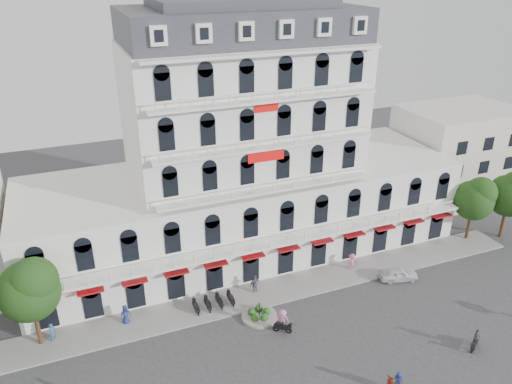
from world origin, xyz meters
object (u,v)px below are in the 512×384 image
object	(u,v)px
rider_east	(398,383)
parked_car	(398,274)
rider_center	(282,320)
rider_northeast	(476,339)

from	to	relation	value
rider_east	parked_car	bearing A→B (deg)	-56.06
parked_car	rider_east	bearing A→B (deg)	158.68
parked_car	rider_center	distance (m)	14.14
rider_northeast	rider_center	bearing A→B (deg)	-61.05
parked_car	rider_northeast	xyz separation A→B (m)	(-0.12, -10.36, 0.34)
rider_northeast	rider_center	size ratio (longest dim) A/B	0.88
parked_car	rider_northeast	world-z (taller)	rider_northeast
parked_car	rider_center	size ratio (longest dim) A/B	1.64
rider_east	rider_center	xyz separation A→B (m)	(-5.05, 9.12, 0.24)
rider_center	rider_northeast	bearing A→B (deg)	6.07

